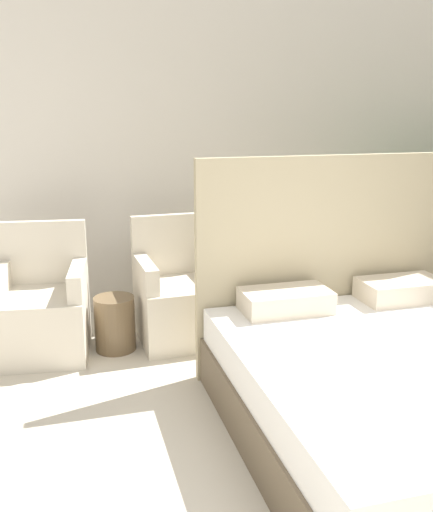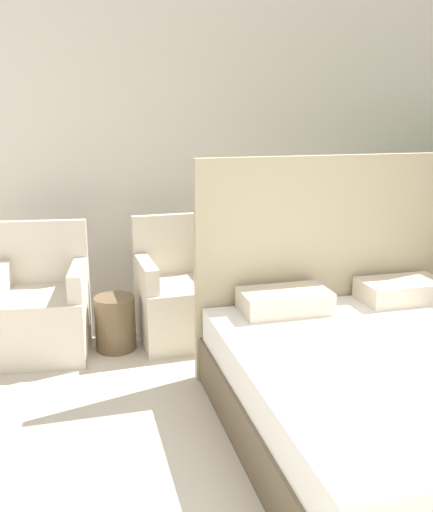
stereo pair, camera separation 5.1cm
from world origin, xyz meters
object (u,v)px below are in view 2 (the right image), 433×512
(armchair_near_window_left, at_px, (42,314))
(side_table, at_px, (115,323))
(bed, at_px, (400,384))
(armchair_near_window_right, at_px, (182,302))

(armchair_near_window_left, relative_size, side_table, 2.31)
(armchair_near_window_left, bearing_deg, side_table, -0.13)
(bed, distance_m, armchair_near_window_left, 2.54)
(bed, bearing_deg, side_table, 132.35)
(armchair_near_window_left, distance_m, side_table, 0.54)
(armchair_near_window_left, height_order, armchair_near_window_right, same)
(bed, relative_size, armchair_near_window_right, 2.16)
(armchair_near_window_left, bearing_deg, armchair_near_window_right, 7.17)
(armchair_near_window_right, distance_m, side_table, 0.54)
(bed, relative_size, armchair_near_window_left, 2.16)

